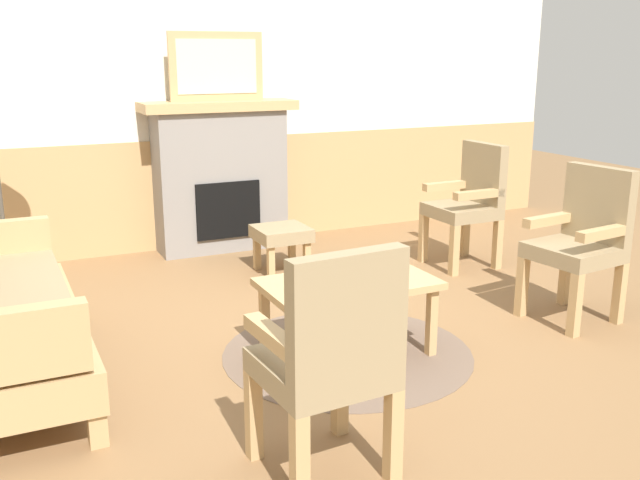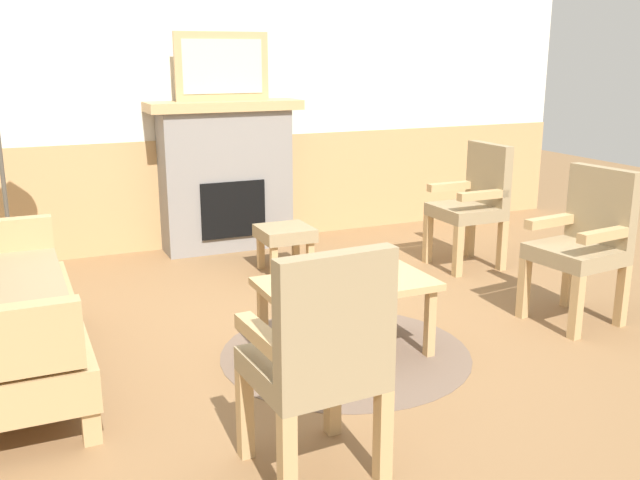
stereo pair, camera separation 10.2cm
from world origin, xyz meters
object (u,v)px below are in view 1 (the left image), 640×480
(fireplace, at_px, (221,175))
(armchair_by_window_left, at_px, (469,199))
(framed_picture, at_px, (217,66))
(coffee_table, at_px, (348,290))
(book_on_table, at_px, (341,279))
(footstool, at_px, (281,236))
(armchair_front_left, at_px, (331,354))
(armchair_near_fireplace, at_px, (582,237))

(fireplace, relative_size, armchair_by_window_left, 1.33)
(framed_picture, distance_m, coffee_table, 2.75)
(book_on_table, distance_m, footstool, 1.67)
(footstool, xyz_separation_m, armchair_by_window_left, (1.44, -0.45, 0.25))
(fireplace, height_order, armchair_by_window_left, fireplace)
(coffee_table, height_order, armchair_by_window_left, armchair_by_window_left)
(book_on_table, distance_m, armchair_by_window_left, 2.11)
(framed_picture, xyz_separation_m, coffee_table, (-0.06, -2.49, -1.17))
(fireplace, bearing_deg, coffee_table, -91.34)
(footstool, height_order, armchair_front_left, armchair_front_left)
(book_on_table, height_order, armchair_near_fireplace, armchair_near_fireplace)
(framed_picture, relative_size, armchair_near_fireplace, 0.82)
(coffee_table, relative_size, armchair_near_fireplace, 0.98)
(armchair_by_window_left, xyz_separation_m, armchair_front_left, (-2.34, -2.23, 0.00))
(framed_picture, bearing_deg, armchair_front_left, -100.99)
(book_on_table, distance_m, armchair_near_fireplace, 1.67)
(coffee_table, distance_m, armchair_front_left, 1.24)
(armchair_front_left, bearing_deg, fireplace, 79.01)
(fireplace, relative_size, book_on_table, 6.50)
(armchair_by_window_left, bearing_deg, footstool, 162.66)
(coffee_table, relative_size, armchair_front_left, 0.98)
(framed_picture, height_order, armchair_near_fireplace, framed_picture)
(fireplace, distance_m, footstool, 0.96)
(fireplace, bearing_deg, armchair_near_fireplace, -59.19)
(armchair_near_fireplace, xyz_separation_m, armchair_by_window_left, (0.09, 1.29, 0.00))
(fireplace, distance_m, armchair_front_left, 3.61)
(armchair_by_window_left, bearing_deg, armchair_near_fireplace, -94.07)
(coffee_table, relative_size, book_on_table, 4.80)
(framed_picture, xyz_separation_m, armchair_near_fireplace, (1.55, -2.61, -1.02))
(book_on_table, height_order, footstool, book_on_table)
(coffee_table, xyz_separation_m, armchair_by_window_left, (1.70, 1.17, 0.15))
(framed_picture, xyz_separation_m, armchair_by_window_left, (1.65, -1.31, -1.02))
(framed_picture, xyz_separation_m, footstool, (0.21, -0.86, -1.28))
(framed_picture, height_order, book_on_table, framed_picture)
(coffee_table, distance_m, armchair_near_fireplace, 1.62)
(framed_picture, distance_m, footstool, 1.55)
(framed_picture, relative_size, armchair_by_window_left, 0.82)
(framed_picture, bearing_deg, fireplace, -90.00)
(fireplace, height_order, framed_picture, framed_picture)
(armchair_front_left, bearing_deg, framed_picture, 79.01)
(footstool, bearing_deg, armchair_by_window_left, -17.34)
(coffee_table, bearing_deg, footstool, 80.79)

